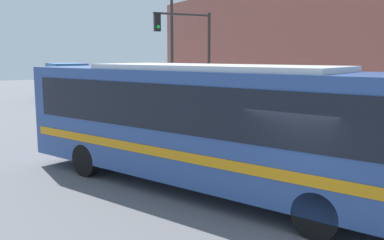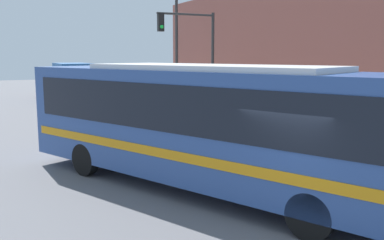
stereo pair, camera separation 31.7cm
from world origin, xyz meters
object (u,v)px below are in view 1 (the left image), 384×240
at_px(city_bus, 211,120).
at_px(parking_meter, 237,110).
at_px(traffic_light_pole, 191,47).
at_px(delivery_truck, 65,79).
at_px(street_lamp, 168,40).
at_px(pedestrian_near_corner, 293,111).
at_px(fire_hydrant, 323,141).

relative_size(city_bus, parking_meter, 10.10).
xyz_separation_m(city_bus, traffic_light_pole, (4.96, 10.65, 2.08)).
bearing_deg(delivery_truck, city_bus, -93.24).
bearing_deg(city_bus, parking_meter, 28.21).
relative_size(traffic_light_pole, street_lamp, 0.75).
xyz_separation_m(parking_meter, pedestrian_near_corner, (1.75, -1.97, 0.10)).
bearing_deg(delivery_truck, street_lamp, -68.74).
distance_m(delivery_truck, street_lamp, 12.33).
height_order(city_bus, street_lamp, street_lamp).
relative_size(traffic_light_pole, pedestrian_near_corner, 3.13).
relative_size(delivery_truck, street_lamp, 0.91).
bearing_deg(fire_hydrant, street_lamp, 90.12).
xyz_separation_m(street_lamp, pedestrian_near_corner, (1.77, -9.96, -3.50)).
distance_m(traffic_light_pole, pedestrian_near_corner, 6.41).
relative_size(delivery_truck, traffic_light_pole, 1.21).
xyz_separation_m(delivery_truck, traffic_light_pole, (3.44, -16.08, 2.41)).
bearing_deg(delivery_truck, pedestrian_near_corner, -73.85).
bearing_deg(pedestrian_near_corner, parking_meter, 131.54).
bearing_deg(street_lamp, delivery_truck, 111.26).
distance_m(city_bus, traffic_light_pole, 11.93).
bearing_deg(parking_meter, city_bus, -127.76).
distance_m(fire_hydrant, pedestrian_near_corner, 4.17).
height_order(traffic_light_pole, parking_meter, traffic_light_pole).
xyz_separation_m(city_bus, fire_hydrant, (5.88, 1.89, -1.46)).
height_order(street_lamp, pedestrian_near_corner, street_lamp).
bearing_deg(fire_hydrant, pedestrian_near_corner, 64.97).
bearing_deg(pedestrian_near_corner, city_bus, -143.60).
xyz_separation_m(city_bus, delivery_truck, (1.52, 26.73, -0.33)).
distance_m(traffic_light_pole, street_lamp, 5.04).
xyz_separation_m(parking_meter, street_lamp, (-0.03, 7.98, 3.60)).
bearing_deg(street_lamp, pedestrian_near_corner, -79.89).
distance_m(delivery_truck, traffic_light_pole, 16.62).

